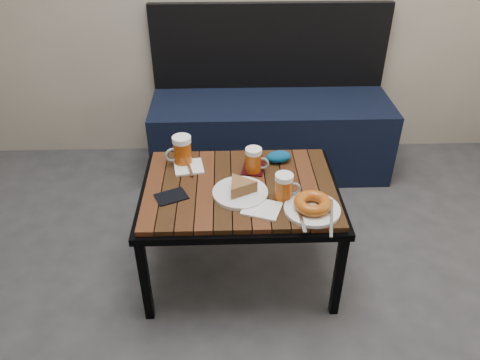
{
  "coord_description": "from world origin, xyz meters",
  "views": [
    {
      "loc": [
        -0.06,
        -0.76,
        1.59
      ],
      "look_at": [
        -0.01,
        0.85,
        0.5
      ],
      "focal_mm": 35.0,
      "sensor_mm": 36.0,
      "label": 1
    }
  ],
  "objects_px": {
    "bench": "(270,127)",
    "passport_burgundy": "(253,168)",
    "plate_pie": "(240,189)",
    "passport_navy": "(171,196)",
    "knit_pouch": "(279,157)",
    "beer_mug_centre": "(254,160)",
    "beer_mug_left": "(182,150)",
    "beer_mug_right": "(284,187)",
    "cafe_table": "(240,194)",
    "plate_bagel": "(312,206)"
  },
  "relations": [
    {
      "from": "passport_navy",
      "to": "cafe_table",
      "type": "bearing_deg",
      "value": 80.0
    },
    {
      "from": "beer_mug_right",
      "to": "plate_pie",
      "type": "xyz_separation_m",
      "value": [
        -0.17,
        0.04,
        -0.03
      ]
    },
    {
      "from": "beer_mug_right",
      "to": "cafe_table",
      "type": "bearing_deg",
      "value": 145.53
    },
    {
      "from": "cafe_table",
      "to": "beer_mug_left",
      "type": "height_order",
      "value": "beer_mug_left"
    },
    {
      "from": "beer_mug_right",
      "to": "beer_mug_centre",
      "type": "bearing_deg",
      "value": 113.68
    },
    {
      "from": "beer_mug_left",
      "to": "plate_bagel",
      "type": "relative_size",
      "value": 0.47
    },
    {
      "from": "knit_pouch",
      "to": "passport_navy",
      "type": "bearing_deg",
      "value": -150.67
    },
    {
      "from": "beer_mug_centre",
      "to": "passport_navy",
      "type": "xyz_separation_m",
      "value": [
        -0.35,
        -0.18,
        -0.05
      ]
    },
    {
      "from": "beer_mug_left",
      "to": "plate_bagel",
      "type": "distance_m",
      "value": 0.65
    },
    {
      "from": "knit_pouch",
      "to": "beer_mug_centre",
      "type": "bearing_deg",
      "value": -145.26
    },
    {
      "from": "cafe_table",
      "to": "knit_pouch",
      "type": "distance_m",
      "value": 0.27
    },
    {
      "from": "plate_pie",
      "to": "passport_burgundy",
      "type": "relative_size",
      "value": 1.76
    },
    {
      "from": "cafe_table",
      "to": "beer_mug_left",
      "type": "distance_m",
      "value": 0.33
    },
    {
      "from": "bench",
      "to": "passport_burgundy",
      "type": "bearing_deg",
      "value": -100.85
    },
    {
      "from": "plate_pie",
      "to": "beer_mug_left",
      "type": "bearing_deg",
      "value": 135.41
    },
    {
      "from": "beer_mug_left",
      "to": "beer_mug_right",
      "type": "xyz_separation_m",
      "value": [
        0.43,
        -0.29,
        -0.01
      ]
    },
    {
      "from": "plate_bagel",
      "to": "passport_burgundy",
      "type": "distance_m",
      "value": 0.38
    },
    {
      "from": "beer_mug_left",
      "to": "knit_pouch",
      "type": "distance_m",
      "value": 0.44
    },
    {
      "from": "plate_pie",
      "to": "beer_mug_centre",
      "type": "bearing_deg",
      "value": 68.84
    },
    {
      "from": "passport_navy",
      "to": "knit_pouch",
      "type": "bearing_deg",
      "value": 94.75
    },
    {
      "from": "plate_pie",
      "to": "knit_pouch",
      "type": "bearing_deg",
      "value": 53.86
    },
    {
      "from": "beer_mug_right",
      "to": "passport_navy",
      "type": "height_order",
      "value": "beer_mug_right"
    },
    {
      "from": "cafe_table",
      "to": "plate_bagel",
      "type": "distance_m",
      "value": 0.34
    },
    {
      "from": "beer_mug_centre",
      "to": "knit_pouch",
      "type": "height_order",
      "value": "beer_mug_centre"
    },
    {
      "from": "bench",
      "to": "beer_mug_left",
      "type": "relative_size",
      "value": 10.39
    },
    {
      "from": "cafe_table",
      "to": "plate_pie",
      "type": "xyz_separation_m",
      "value": [
        -0.0,
        -0.06,
        0.07
      ]
    },
    {
      "from": "passport_burgundy",
      "to": "bench",
      "type": "bearing_deg",
      "value": 90.11
    },
    {
      "from": "passport_burgundy",
      "to": "beer_mug_right",
      "type": "bearing_deg",
      "value": -54.17
    },
    {
      "from": "plate_pie",
      "to": "passport_navy",
      "type": "height_order",
      "value": "plate_pie"
    },
    {
      "from": "beer_mug_left",
      "to": "passport_navy",
      "type": "distance_m",
      "value": 0.27
    },
    {
      "from": "beer_mug_right",
      "to": "plate_bagel",
      "type": "relative_size",
      "value": 0.41
    },
    {
      "from": "beer_mug_left",
      "to": "beer_mug_centre",
      "type": "relative_size",
      "value": 1.17
    },
    {
      "from": "passport_burgundy",
      "to": "knit_pouch",
      "type": "bearing_deg",
      "value": 36.38
    },
    {
      "from": "beer_mug_left",
      "to": "knit_pouch",
      "type": "bearing_deg",
      "value": 159.78
    },
    {
      "from": "beer_mug_right",
      "to": "plate_pie",
      "type": "distance_m",
      "value": 0.18
    },
    {
      "from": "plate_bagel",
      "to": "passport_burgundy",
      "type": "xyz_separation_m",
      "value": [
        -0.21,
        0.32,
        -0.02
      ]
    },
    {
      "from": "beer_mug_centre",
      "to": "beer_mug_right",
      "type": "distance_m",
      "value": 0.23
    },
    {
      "from": "bench",
      "to": "passport_burgundy",
      "type": "relative_size",
      "value": 10.83
    },
    {
      "from": "beer_mug_left",
      "to": "beer_mug_right",
      "type": "relative_size",
      "value": 1.15
    },
    {
      "from": "passport_navy",
      "to": "knit_pouch",
      "type": "height_order",
      "value": "knit_pouch"
    },
    {
      "from": "plate_pie",
      "to": "knit_pouch",
      "type": "xyz_separation_m",
      "value": [
        0.18,
        0.25,
        -0.0
      ]
    },
    {
      "from": "beer_mug_centre",
      "to": "plate_pie",
      "type": "distance_m",
      "value": 0.18
    },
    {
      "from": "cafe_table",
      "to": "passport_navy",
      "type": "relative_size",
      "value": 6.81
    },
    {
      "from": "plate_pie",
      "to": "cafe_table",
      "type": "bearing_deg",
      "value": 88.83
    },
    {
      "from": "passport_burgundy",
      "to": "beer_mug_centre",
      "type": "bearing_deg",
      "value": -79.57
    },
    {
      "from": "cafe_table",
      "to": "plate_bagel",
      "type": "xyz_separation_m",
      "value": [
        0.27,
        -0.18,
        0.07
      ]
    },
    {
      "from": "beer_mug_right",
      "to": "plate_pie",
      "type": "height_order",
      "value": "beer_mug_right"
    },
    {
      "from": "beer_mug_centre",
      "to": "plate_bagel",
      "type": "relative_size",
      "value": 0.4
    },
    {
      "from": "cafe_table",
      "to": "passport_navy",
      "type": "xyz_separation_m",
      "value": [
        -0.28,
        -0.07,
        0.05
      ]
    },
    {
      "from": "plate_pie",
      "to": "beer_mug_right",
      "type": "bearing_deg",
      "value": -12.52
    }
  ]
}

